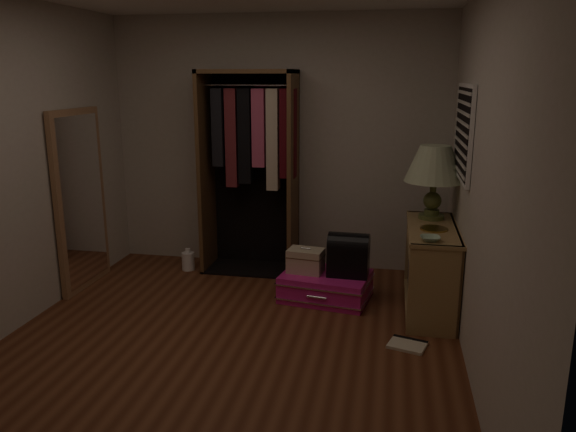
% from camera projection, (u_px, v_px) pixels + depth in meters
% --- Properties ---
extents(ground, '(4.00, 4.00, 0.00)m').
position_uv_depth(ground, '(226.00, 347.00, 4.24)').
color(ground, '#582C19').
rests_on(ground, ground).
extents(room_walls, '(3.52, 4.02, 2.60)m').
position_uv_depth(room_walls, '(232.00, 148.00, 3.90)').
color(room_walls, '#BDB5A8').
rests_on(room_walls, ground).
extents(console_bookshelf, '(0.42, 1.12, 0.75)m').
position_uv_depth(console_bookshelf, '(430.00, 266.00, 4.86)').
color(console_bookshelf, '#9B7A4B').
rests_on(console_bookshelf, ground).
extents(open_wardrobe, '(0.96, 0.50, 2.05)m').
position_uv_depth(open_wardrobe, '(253.00, 154.00, 5.67)').
color(open_wardrobe, brown).
rests_on(open_wardrobe, ground).
extents(floor_mirror, '(0.06, 0.80, 1.70)m').
position_uv_depth(floor_mirror, '(81.00, 200.00, 5.29)').
color(floor_mirror, '#9C6F4B').
rests_on(floor_mirror, ground).
extents(pink_suitcase, '(0.87, 0.69, 0.24)m').
position_uv_depth(pink_suitcase, '(326.00, 286.00, 5.13)').
color(pink_suitcase, '#D61A84').
rests_on(pink_suitcase, ground).
extents(train_case, '(0.35, 0.27, 0.23)m').
position_uv_depth(train_case, '(306.00, 260.00, 5.12)').
color(train_case, '#BAAC8E').
rests_on(train_case, pink_suitcase).
extents(black_bag, '(0.37, 0.25, 0.40)m').
position_uv_depth(black_bag, '(349.00, 254.00, 5.02)').
color(black_bag, black).
rests_on(black_bag, pink_suitcase).
extents(table_lamp, '(0.53, 0.53, 0.65)m').
position_uv_depth(table_lamp, '(435.00, 165.00, 4.90)').
color(table_lamp, '#4B572A').
rests_on(table_lamp, console_bookshelf).
extents(brass_tray, '(0.30, 0.30, 0.01)m').
position_uv_depth(brass_tray, '(434.00, 229.00, 4.66)').
color(brass_tray, '#A1843E').
rests_on(brass_tray, console_bookshelf).
extents(ceramic_bowl, '(0.16, 0.16, 0.04)m').
position_uv_depth(ceramic_bowl, '(430.00, 239.00, 4.33)').
color(ceramic_bowl, '#9CBB9F').
rests_on(ceramic_bowl, console_bookshelf).
extents(white_jug, '(0.17, 0.17, 0.23)m').
position_uv_depth(white_jug, '(188.00, 261.00, 5.90)').
color(white_jug, white).
rests_on(white_jug, ground).
extents(floor_book, '(0.32, 0.28, 0.03)m').
position_uv_depth(floor_book, '(408.00, 344.00, 4.26)').
color(floor_book, beige).
rests_on(floor_book, ground).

